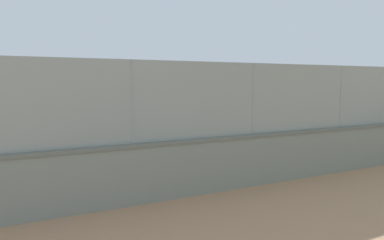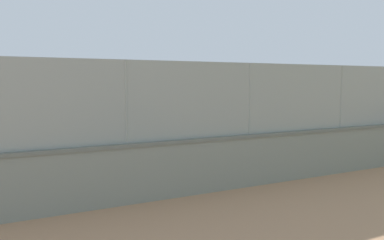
# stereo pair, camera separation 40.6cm
# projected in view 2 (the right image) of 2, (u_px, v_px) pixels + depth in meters

# --- Properties ---
(ground_plane) EXTENTS (260.00, 260.00, 0.00)m
(ground_plane) POSITION_uv_depth(u_px,v_px,m) (164.00, 130.00, 22.33)
(ground_plane) COLOR tan
(perimeter_wall) EXTENTS (27.34, 0.55, 1.37)m
(perimeter_wall) POSITION_uv_depth(u_px,v_px,m) (339.00, 149.00, 11.90)
(perimeter_wall) COLOR gray
(perimeter_wall) RESTS_ON ground_plane
(fence_panel_on_wall) EXTENTS (26.86, 0.23, 1.86)m
(fence_panel_on_wall) POSITION_uv_depth(u_px,v_px,m) (341.00, 97.00, 11.75)
(fence_panel_on_wall) COLOR gray
(fence_panel_on_wall) RESTS_ON perimeter_wall
(player_at_service_line) EXTENTS (0.93, 0.93, 1.46)m
(player_at_service_line) POSITION_uv_depth(u_px,v_px,m) (205.00, 140.00, 12.70)
(player_at_service_line) COLOR black
(player_at_service_line) RESTS_ON ground_plane
(player_baseline_waiting) EXTENTS (1.13, 0.82, 1.63)m
(player_baseline_waiting) POSITION_uv_depth(u_px,v_px,m) (82.00, 128.00, 15.08)
(player_baseline_waiting) COLOR navy
(player_baseline_waiting) RESTS_ON ground_plane
(sports_ball) EXTENTS (0.15, 0.15, 0.15)m
(sports_ball) POSITION_uv_depth(u_px,v_px,m) (242.00, 170.00, 11.91)
(sports_ball) COLOR orange
(sports_ball) RESTS_ON ground_plane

